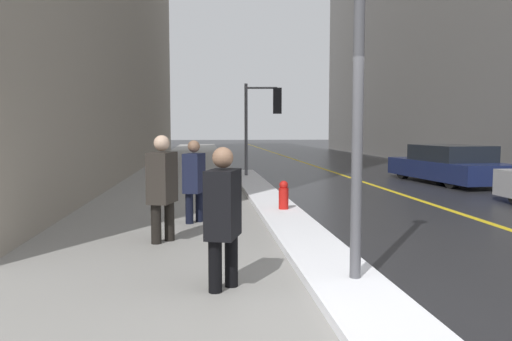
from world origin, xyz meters
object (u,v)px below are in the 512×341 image
traffic_light_near (266,111)px  fire_hydrant (284,198)px  pedestrian_nearside (162,183)px  pedestrian_trailing (194,177)px  pedestrian_in_glasses (223,212)px  parked_car_navy (449,165)px  lamp_post (359,13)px

traffic_light_near → fire_hydrant: size_ratio=4.77×
pedestrian_nearside → pedestrian_trailing: bearing=-179.1°
traffic_light_near → fire_hydrant: bearing=-86.8°
pedestrian_in_glasses → pedestrian_trailing: bearing=-157.4°
pedestrian_in_glasses → pedestrian_trailing: (-0.38, 3.93, -0.01)m
traffic_light_near → parked_car_navy: 6.37m
pedestrian_in_glasses → parked_car_navy: (7.75, 10.18, -0.28)m
pedestrian_trailing → parked_car_navy: 10.26m
traffic_light_near → pedestrian_nearside: (-2.83, -9.86, -1.49)m
lamp_post → fire_hydrant: lamp_post is taller
pedestrian_nearside → fire_hydrant: size_ratio=2.36×
pedestrian_nearside → pedestrian_trailing: 1.63m
pedestrian_in_glasses → lamp_post: bearing=104.1°
traffic_light_near → pedestrian_trailing: bearing=-98.4°
pedestrian_trailing → parked_car_navy: size_ratio=0.31×
pedestrian_nearside → pedestrian_trailing: (0.45, 1.56, -0.06)m
pedestrian_in_glasses → fire_hydrant: pedestrian_in_glasses is taller
pedestrian_trailing → fire_hydrant: bearing=129.7°
traffic_light_near → parked_car_navy: (5.75, -2.05, -1.82)m
pedestrian_in_glasses → parked_car_navy: 12.80m
traffic_light_near → pedestrian_nearside: bearing=-98.4°
traffic_light_near → pedestrian_trailing: 8.77m
lamp_post → pedestrian_nearside: 3.91m
pedestrian_nearside → parked_car_navy: pedestrian_nearside is taller
fire_hydrant → pedestrian_nearside: bearing=-134.2°
pedestrian_nearside → fire_hydrant: (2.24, 2.31, -0.57)m
lamp_post → fire_hydrant: (-0.03, 4.75, -2.61)m
traffic_light_near → fire_hydrant: traffic_light_near is taller
pedestrian_trailing → parked_car_navy: bearing=144.6°
pedestrian_in_glasses → pedestrian_trailing: 3.95m
fire_hydrant → traffic_light_near: bearing=85.5°
traffic_light_near → fire_hydrant: 7.85m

